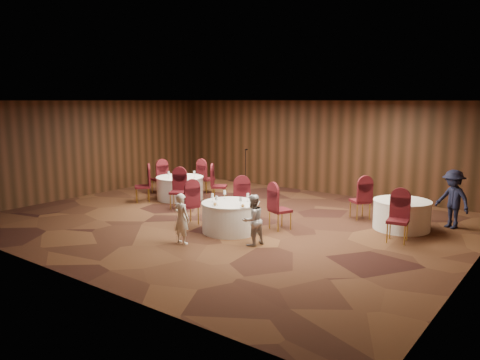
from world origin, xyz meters
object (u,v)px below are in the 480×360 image
Objects in this scene: table_right at (402,215)px; woman_b at (253,220)px; table_left at (180,188)px; table_main at (230,217)px; mic_stand at (246,177)px; woman_a at (181,219)px; man_c at (453,199)px.

table_right is 1.22× the size of woman_b.
table_right is (7.00, 0.73, 0.00)m from table_left.
table_main is 1.22m from woman_b.
mic_stand is at bearing 79.17° from table_left.
woman_a is 6.82m from man_c.
table_main is 1.21× the size of woman_a.
table_left is (-3.70, 2.04, 0.00)m from table_main.
mic_stand is 7.55m from man_c.
table_main is 5.85m from mic_stand.
mic_stand is 0.97× the size of man_c.
woman_b is 0.77× the size of man_c.
woman_a is at bearing -43.20° from woman_b.
woman_b is at bearing -100.90° from man_c.
table_right is 6.80m from mic_stand.
woman_b is (4.76, -2.60, 0.20)m from table_left.
table_main is at bearing -28.94° from table_left.
mic_stand reaches higher than woman_a.
mic_stand reaches higher than table_right.
woman_a is at bearing -65.74° from mic_stand.
man_c is (7.98, 1.60, 0.37)m from table_left.
woman_a reaches higher than table_main.
woman_a is at bearing -45.46° from table_left.
table_right is 0.95× the size of man_c.
man_c is (3.22, 4.19, 0.17)m from woman_b.
table_main is at bearing -140.03° from table_right.
table_left is at bearing -43.11° from woman_a.
table_main is 0.98× the size of mic_stand.
table_left is 1.09× the size of table_right.
mic_stand is 6.91m from woman_b.
table_left is at bearing -100.83° from mic_stand.
mic_stand is 6.97m from woman_a.
table_main is 4.31m from table_right.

